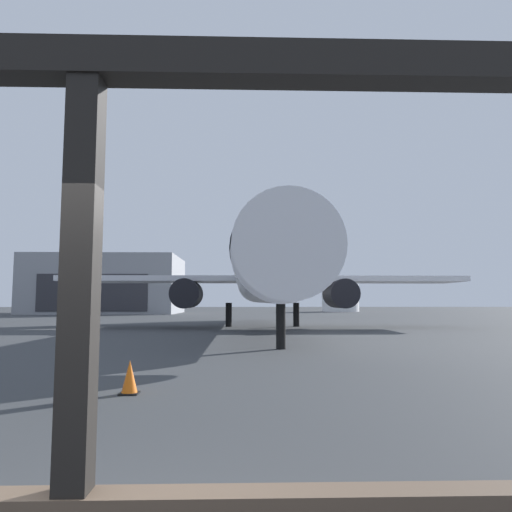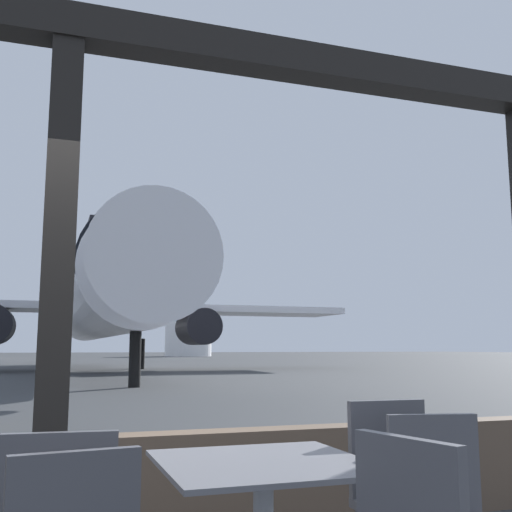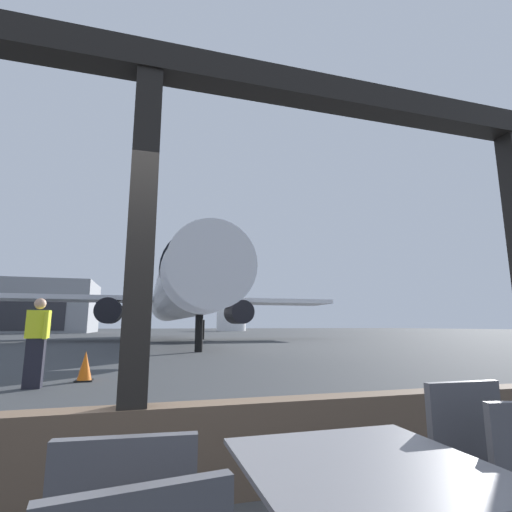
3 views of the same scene
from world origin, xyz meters
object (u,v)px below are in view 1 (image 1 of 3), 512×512
Objects in this scene: traffic_cone at (130,378)px; distant_hangar at (108,285)px; ground_crew_worker at (74,351)px; airplane at (265,274)px; fuel_storage_tank at (340,298)px.

traffic_cone is 64.82m from distant_hangar.
distant_hangar reaches higher than ground_crew_worker.
fuel_storage_tank is (15.57, 51.38, -1.25)m from airplane.
airplane is at bearing -62.28° from distant_hangar.
airplane is at bearing 78.58° from ground_crew_worker.
airplane is 22.64m from ground_crew_worker.
fuel_storage_tank reaches higher than traffic_cone.
ground_crew_worker is 0.27× the size of fuel_storage_tank.
fuel_storage_tank is at bearing 73.14° from airplane.
airplane is at bearing -106.86° from fuel_storage_tank.
airplane reaches higher than fuel_storage_tank.
ground_crew_worker is 2.70× the size of traffic_cone.
fuel_storage_tank is (19.20, 72.63, 2.01)m from traffic_cone.
traffic_cone is (-3.63, -21.26, -3.26)m from airplane.
airplane is at bearing 80.32° from traffic_cone.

